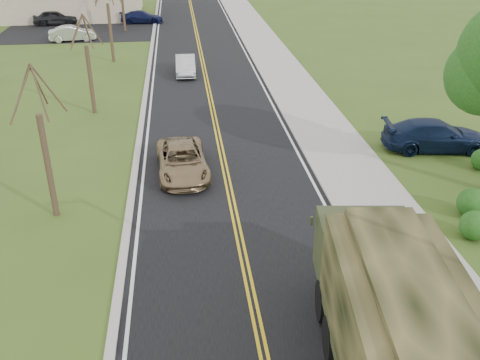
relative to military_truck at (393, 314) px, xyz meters
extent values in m
cube|color=black|center=(-2.85, 39.58, -2.22)|extent=(8.00, 120.00, 0.01)
cube|color=#9E998E|center=(1.30, 39.58, -2.16)|extent=(0.30, 120.00, 0.12)
cube|color=#9E998E|center=(3.05, 39.58, -2.17)|extent=(3.20, 120.00, 0.10)
cube|color=#9E998E|center=(-7.00, 39.58, -2.17)|extent=(0.30, 120.00, 0.10)
cylinder|color=#38281C|center=(-9.85, 9.58, -0.12)|extent=(0.24, 0.24, 4.20)
cylinder|color=#38281C|center=(-9.37, 9.71, 2.90)|extent=(1.01, 0.33, 1.90)
cylinder|color=#38281C|center=(-9.82, 10.20, 2.83)|extent=(0.13, 1.29, 1.74)
cylinder|color=#38281C|center=(-10.31, 9.76, 2.90)|extent=(0.98, 0.43, 1.90)
cylinder|color=#38281C|center=(-10.24, 9.11, 2.83)|extent=(0.79, 1.05, 1.77)
cylinder|color=#38281C|center=(-9.58, 9.17, 2.90)|extent=(0.58, 0.90, 1.90)
cylinder|color=#38281C|center=(-9.85, 21.58, -0.24)|extent=(0.24, 0.24, 3.96)
cylinder|color=#38281C|center=(-9.40, 21.71, 2.61)|extent=(0.96, 0.32, 1.79)
cylinder|color=#38281C|center=(-9.82, 22.17, 2.54)|extent=(0.12, 1.22, 1.65)
cylinder|color=#38281C|center=(-10.29, 21.75, 2.61)|extent=(0.93, 0.41, 1.79)
cylinder|color=#38281C|center=(-10.22, 21.13, 2.54)|extent=(0.75, 0.99, 1.67)
cylinder|color=#38281C|center=(-9.60, 21.19, 2.61)|extent=(0.55, 0.85, 1.80)
cylinder|color=#38281C|center=(-9.85, 33.58, 0.00)|extent=(0.24, 0.24, 4.44)
cylinder|color=#38281C|center=(-9.85, 45.58, -0.18)|extent=(0.24, 0.24, 4.08)
cube|color=black|center=(-12.85, 45.58, -2.21)|extent=(18.00, 10.00, 0.02)
cylinder|color=black|center=(-1.05, 1.03, -1.62)|extent=(0.52, 1.25, 1.21)
cylinder|color=black|center=(1.25, 0.77, -1.62)|extent=(0.52, 1.25, 1.21)
cylinder|color=black|center=(-0.87, 2.56, -1.62)|extent=(0.52, 1.25, 1.21)
cylinder|color=black|center=(1.42, 2.30, -1.62)|extent=(0.52, 1.25, 1.21)
cube|color=#323A20|center=(0.03, 0.24, -1.07)|extent=(3.50, 7.96, 0.39)
cube|color=#323A20|center=(0.34, 3.03, -0.13)|extent=(2.86, 2.38, 1.54)
cube|color=black|center=(0.46, 4.02, 0.09)|extent=(2.42, 0.36, 0.77)
cube|color=black|center=(-0.08, -0.69, 0.36)|extent=(3.39, 6.11, 2.20)
cube|color=black|center=(-0.08, -0.69, 1.52)|extent=(2.41, 6.00, 0.28)
imported|color=#8B734E|center=(-4.81, 12.72, -1.56)|extent=(2.50, 4.88, 1.32)
imported|color=silver|center=(-4.25, 29.26, -1.57)|extent=(1.42, 4.01, 1.32)
imported|color=#0E1A34|center=(7.79, 14.06, -1.47)|extent=(5.40, 2.68, 1.51)
imported|color=black|center=(-17.21, 49.58, -1.47)|extent=(4.59, 2.19, 1.51)
imported|color=silver|center=(-14.24, 41.58, -1.54)|extent=(4.33, 2.07, 1.37)
imported|color=#0F1438|center=(-8.35, 49.58, -1.58)|extent=(4.53, 2.06, 1.29)
camera|label=1|loc=(-4.74, -9.37, 8.58)|focal=40.00mm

